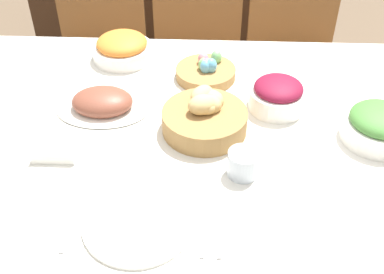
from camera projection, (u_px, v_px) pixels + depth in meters
name	position (u px, v px, depth m)	size (l,w,h in m)	color
dining_table	(187.00, 215.00, 1.67)	(1.71, 1.10, 0.76)	silver
chair_far_left	(99.00, 53.00, 2.29)	(0.43, 0.43, 0.92)	brown
chair_far_right	(294.00, 57.00, 2.26)	(0.46, 0.46, 0.92)	brown
chair_far_center	(197.00, 55.00, 2.27)	(0.42, 0.42, 0.92)	brown
bread_basket	(205.00, 117.00, 1.40)	(0.25, 0.25, 0.12)	#9E7542
egg_basket	(206.00, 71.00, 1.63)	(0.20, 0.20, 0.08)	#9E7542
ham_platter	(103.00, 103.00, 1.49)	(0.29, 0.20, 0.08)	white
beet_salad_bowl	(278.00, 95.00, 1.48)	(0.18, 0.18, 0.10)	white
carrot_bowl	(122.00, 48.00, 1.72)	(0.21, 0.21, 0.09)	white
green_salad_bowl	(380.00, 125.00, 1.37)	(0.21, 0.21, 0.10)	white
dinner_plate	(138.00, 222.00, 1.15)	(0.27, 0.27, 0.01)	white
fork	(72.00, 221.00, 1.15)	(0.02, 0.19, 0.00)	silver
knife	(205.00, 225.00, 1.14)	(0.02, 0.19, 0.00)	silver
spoon	(217.00, 226.00, 1.14)	(0.02, 0.19, 0.00)	silver
drinking_cup	(243.00, 163.00, 1.26)	(0.08, 0.08, 0.07)	silver
butter_dish	(56.00, 151.00, 1.33)	(0.12, 0.07, 0.03)	white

